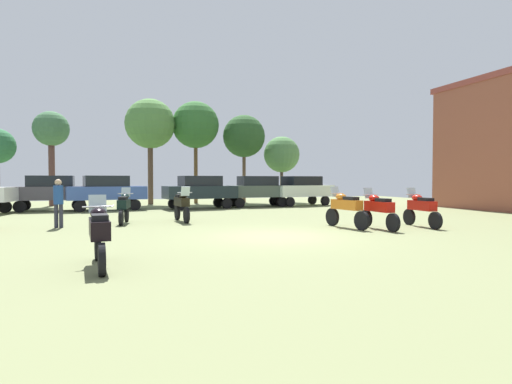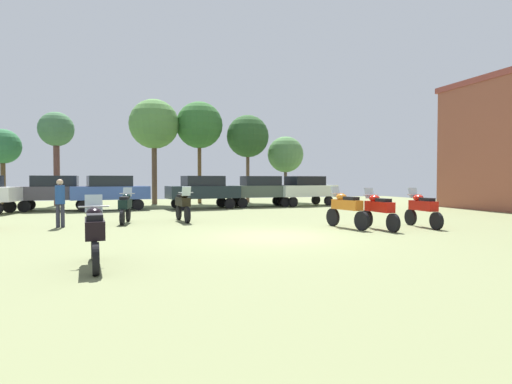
{
  "view_description": "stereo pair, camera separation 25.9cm",
  "coord_description": "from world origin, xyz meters",
  "px_view_note": "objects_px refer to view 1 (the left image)",
  "views": [
    {
      "loc": [
        -4.65,
        -11.93,
        1.8
      ],
      "look_at": [
        0.12,
        2.34,
        1.34
      ],
      "focal_mm": 28.78,
      "sensor_mm": 36.0,
      "label": 1
    },
    {
      "loc": [
        -4.41,
        -12.01,
        1.8
      ],
      "look_at": [
        0.12,
        2.34,
        1.34
      ],
      "focal_mm": 28.78,
      "sensor_mm": 36.0,
      "label": 2
    }
  ],
  "objects_px": {
    "car_1": "(258,189)",
    "person_1": "(58,199)",
    "motorcycle_8": "(124,206)",
    "car_2": "(302,188)",
    "motorcycle_4": "(346,208)",
    "tree_5": "(51,131)",
    "motorcycle_1": "(421,208)",
    "car_5": "(200,190)",
    "motorcycle_5": "(99,232)",
    "tree_1": "(282,155)",
    "car_6": "(106,190)",
    "tree_3": "(196,125)",
    "motorcycle_6": "(378,209)",
    "car_3": "(51,190)",
    "tree_4": "(244,137)",
    "tree_2": "(150,124)",
    "motorcycle_3": "(182,204)"
  },
  "relations": [
    {
      "from": "person_1",
      "to": "tree_1",
      "type": "height_order",
      "value": "tree_1"
    },
    {
      "from": "motorcycle_8",
      "to": "tree_4",
      "type": "xyz_separation_m",
      "value": [
        9.04,
        13.11,
        4.4
      ]
    },
    {
      "from": "person_1",
      "to": "tree_2",
      "type": "height_order",
      "value": "tree_2"
    },
    {
      "from": "motorcycle_5",
      "to": "tree_4",
      "type": "height_order",
      "value": "tree_4"
    },
    {
      "from": "tree_3",
      "to": "car_6",
      "type": "bearing_deg",
      "value": -138.81
    },
    {
      "from": "motorcycle_4",
      "to": "motorcycle_8",
      "type": "relative_size",
      "value": 1.06
    },
    {
      "from": "motorcycle_5",
      "to": "person_1",
      "type": "distance_m",
      "value": 7.94
    },
    {
      "from": "car_5",
      "to": "tree_4",
      "type": "xyz_separation_m",
      "value": [
        4.54,
        5.73,
        3.94
      ]
    },
    {
      "from": "motorcycle_1",
      "to": "person_1",
      "type": "relative_size",
      "value": 1.18
    },
    {
      "from": "tree_1",
      "to": "tree_3",
      "type": "relative_size",
      "value": 0.68
    },
    {
      "from": "car_2",
      "to": "tree_2",
      "type": "relative_size",
      "value": 0.61
    },
    {
      "from": "tree_3",
      "to": "motorcycle_1",
      "type": "bearing_deg",
      "value": -73.6
    },
    {
      "from": "motorcycle_8",
      "to": "car_2",
      "type": "distance_m",
      "value": 14.27
    },
    {
      "from": "tree_3",
      "to": "car_1",
      "type": "bearing_deg",
      "value": -58.12
    },
    {
      "from": "car_1",
      "to": "tree_4",
      "type": "distance_m",
      "value": 6.44
    },
    {
      "from": "car_2",
      "to": "car_5",
      "type": "relative_size",
      "value": 1.01
    },
    {
      "from": "car_2",
      "to": "tree_3",
      "type": "relative_size",
      "value": 0.6
    },
    {
      "from": "car_1",
      "to": "tree_1",
      "type": "distance_m",
      "value": 6.6
    },
    {
      "from": "motorcycle_8",
      "to": "tree_1",
      "type": "distance_m",
      "value": 17.94
    },
    {
      "from": "car_5",
      "to": "motorcycle_8",
      "type": "bearing_deg",
      "value": 140.73
    },
    {
      "from": "car_1",
      "to": "car_2",
      "type": "relative_size",
      "value": 0.95
    },
    {
      "from": "motorcycle_4",
      "to": "car_5",
      "type": "bearing_deg",
      "value": 96.05
    },
    {
      "from": "tree_1",
      "to": "car_1",
      "type": "bearing_deg",
      "value": -127.13
    },
    {
      "from": "motorcycle_4",
      "to": "tree_5",
      "type": "relative_size",
      "value": 0.36
    },
    {
      "from": "motorcycle_5",
      "to": "car_2",
      "type": "bearing_deg",
      "value": 48.7
    },
    {
      "from": "tree_1",
      "to": "tree_3",
      "type": "height_order",
      "value": "tree_3"
    },
    {
      "from": "motorcycle_4",
      "to": "tree_3",
      "type": "height_order",
      "value": "tree_3"
    },
    {
      "from": "motorcycle_1",
      "to": "car_1",
      "type": "height_order",
      "value": "car_1"
    },
    {
      "from": "motorcycle_1",
      "to": "tree_5",
      "type": "xyz_separation_m",
      "value": [
        -15.03,
        18.01,
        4.32
      ]
    },
    {
      "from": "motorcycle_5",
      "to": "tree_1",
      "type": "distance_m",
      "value": 25.07
    },
    {
      "from": "motorcycle_1",
      "to": "motorcycle_6",
      "type": "relative_size",
      "value": 0.97
    },
    {
      "from": "car_5",
      "to": "tree_1",
      "type": "relative_size",
      "value": 0.87
    },
    {
      "from": "motorcycle_5",
      "to": "tree_5",
      "type": "height_order",
      "value": "tree_5"
    },
    {
      "from": "motorcycle_8",
      "to": "car_5",
      "type": "height_order",
      "value": "car_5"
    },
    {
      "from": "tree_1",
      "to": "tree_2",
      "type": "relative_size",
      "value": 0.69
    },
    {
      "from": "car_1",
      "to": "person_1",
      "type": "relative_size",
      "value": 2.42
    },
    {
      "from": "car_1",
      "to": "car_3",
      "type": "distance_m",
      "value": 12.27
    },
    {
      "from": "motorcycle_8",
      "to": "tree_1",
      "type": "height_order",
      "value": "tree_1"
    },
    {
      "from": "car_3",
      "to": "motorcycle_1",
      "type": "bearing_deg",
      "value": -134.05
    },
    {
      "from": "motorcycle_3",
      "to": "motorcycle_5",
      "type": "height_order",
      "value": "motorcycle_3"
    },
    {
      "from": "motorcycle_6",
      "to": "tree_5",
      "type": "relative_size",
      "value": 0.35
    },
    {
      "from": "tree_2",
      "to": "motorcycle_8",
      "type": "bearing_deg",
      "value": -98.63
    },
    {
      "from": "car_6",
      "to": "tree_1",
      "type": "height_order",
      "value": "tree_1"
    },
    {
      "from": "tree_3",
      "to": "motorcycle_6",
      "type": "bearing_deg",
      "value": -79.55
    },
    {
      "from": "motorcycle_5",
      "to": "tree_1",
      "type": "height_order",
      "value": "tree_1"
    },
    {
      "from": "car_1",
      "to": "car_6",
      "type": "bearing_deg",
      "value": 90.32
    },
    {
      "from": "motorcycle_1",
      "to": "car_2",
      "type": "bearing_deg",
      "value": 88.21
    },
    {
      "from": "car_3",
      "to": "motorcycle_4",
      "type": "bearing_deg",
      "value": -138.88
    },
    {
      "from": "motorcycle_3",
      "to": "tree_4",
      "type": "bearing_deg",
      "value": -123.05
    },
    {
      "from": "motorcycle_5",
      "to": "motorcycle_8",
      "type": "xyz_separation_m",
      "value": [
        0.57,
        8.52,
        -0.0
      ]
    }
  ]
}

